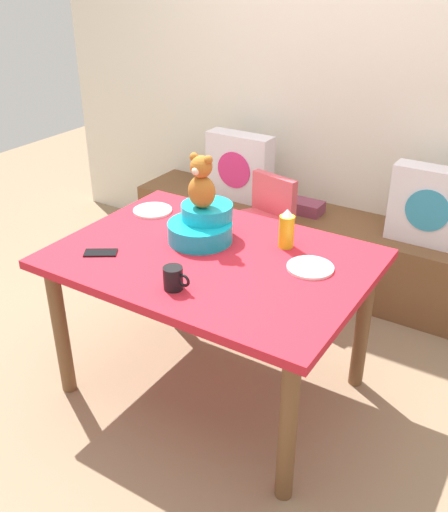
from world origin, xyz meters
TOP-DOWN VIEW (x-y plane):
  - ground_plane at (0.00, 0.00)m, footprint 8.00×8.00m
  - back_wall at (0.00, 1.51)m, footprint 4.40×0.10m
  - window_bench at (0.00, 1.24)m, footprint 2.60×0.44m
  - pillow_floral_left at (-0.58, 1.22)m, footprint 0.44×0.15m
  - pillow_floral_right at (0.65, 1.22)m, footprint 0.44×0.15m
  - book_stack at (-0.10, 1.24)m, footprint 0.20×0.14m
  - dining_table at (0.00, 0.00)m, footprint 1.37×0.98m
  - highchair at (-0.20, 0.80)m, footprint 0.39×0.50m
  - infant_seat_teal at (-0.13, 0.11)m, footprint 0.30×0.33m
  - teddy_bear at (-0.13, 0.11)m, footprint 0.13×0.12m
  - ketchup_bottle at (0.24, 0.25)m, footprint 0.07×0.07m
  - coffee_mug at (0.03, -0.32)m, footprint 0.12×0.08m
  - dinner_plate_near at (-0.52, 0.24)m, footprint 0.20×0.20m
  - dinner_plate_far at (0.42, 0.12)m, footprint 0.20×0.20m
  - cell_phone at (-0.43, -0.25)m, footprint 0.16×0.14m

SIDE VIEW (x-z plane):
  - ground_plane at x=0.00m, z-range 0.00..0.00m
  - window_bench at x=0.00m, z-range 0.00..0.46m
  - book_stack at x=-0.10m, z-range 0.46..0.54m
  - highchair at x=-0.20m, z-range 0.13..0.92m
  - dining_table at x=0.00m, z-range 0.27..1.01m
  - pillow_floral_left at x=-0.58m, z-range 0.46..0.90m
  - pillow_floral_right at x=0.65m, z-range 0.46..0.90m
  - cell_phone at x=-0.43m, z-range 0.74..0.75m
  - dinner_plate_near at x=-0.52m, z-range 0.74..0.75m
  - dinner_plate_far at x=0.42m, z-range 0.74..0.75m
  - coffee_mug at x=0.03m, z-range 0.74..0.84m
  - infant_seat_teal at x=-0.13m, z-range 0.73..0.89m
  - ketchup_bottle at x=0.24m, z-range 0.73..0.92m
  - teddy_bear at x=-0.13m, z-range 0.89..1.14m
  - back_wall at x=0.00m, z-range 0.00..2.60m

